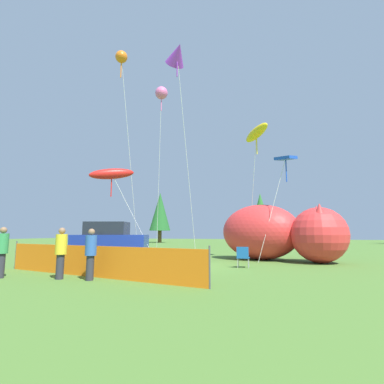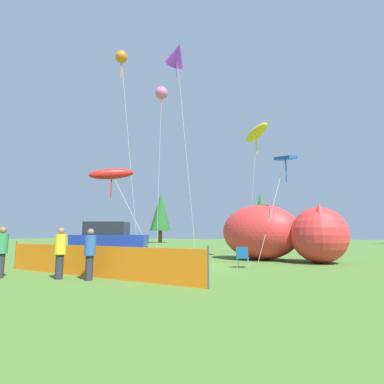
% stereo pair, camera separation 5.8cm
% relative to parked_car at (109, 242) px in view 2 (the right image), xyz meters
% --- Properties ---
extents(ground_plane, '(120.00, 120.00, 0.00)m').
position_rel_parked_car_xyz_m(ground_plane, '(4.22, -1.27, -1.01)').
color(ground_plane, '#4C752D').
extents(parked_car, '(4.20, 2.68, 2.08)m').
position_rel_parked_car_xyz_m(parked_car, '(0.00, 0.00, 0.00)').
color(parked_car, navy).
rests_on(parked_car, ground).
extents(folding_chair, '(0.56, 0.56, 0.90)m').
position_rel_parked_car_xyz_m(folding_chair, '(7.25, -1.03, -0.50)').
color(folding_chair, '#1959A5').
rests_on(folding_chair, ground).
extents(inflatable_cat, '(7.07, 4.84, 3.10)m').
position_rel_parked_car_xyz_m(inflatable_cat, '(8.61, 2.90, 0.42)').
color(inflatable_cat, red).
rests_on(inflatable_cat, ground).
extents(safety_fence, '(8.93, 2.08, 1.16)m').
position_rel_parked_car_xyz_m(safety_fence, '(2.58, -5.19, -0.49)').
color(safety_fence, orange).
rests_on(safety_fence, ground).
extents(spectator_in_blue_shirt, '(0.36, 0.36, 1.63)m').
position_rel_parked_car_xyz_m(spectator_in_blue_shirt, '(3.01, -5.89, -0.12)').
color(spectator_in_blue_shirt, '#2D2D38').
rests_on(spectator_in_blue_shirt, ground).
extents(spectator_in_grey_shirt, '(0.36, 0.36, 1.67)m').
position_rel_parked_car_xyz_m(spectator_in_grey_shirt, '(1.92, -5.96, -0.10)').
color(spectator_in_grey_shirt, '#2D2D38').
rests_on(spectator_in_grey_shirt, ground).
extents(spectator_in_yellow_shirt, '(0.37, 0.37, 1.70)m').
position_rel_parked_car_xyz_m(spectator_in_yellow_shirt, '(-0.15, -6.34, -0.09)').
color(spectator_in_yellow_shirt, '#2D2D38').
rests_on(spectator_in_yellow_shirt, ground).
extents(kite_purple_delta, '(1.78, 3.16, 11.92)m').
position_rel_parked_car_xyz_m(kite_purple_delta, '(3.81, -0.04, 10.12)').
color(kite_purple_delta, silver).
rests_on(kite_purple_delta, ground).
extents(kite_orange_flower, '(0.70, 2.59, 12.19)m').
position_rel_parked_car_xyz_m(kite_orange_flower, '(0.20, 0.26, 10.70)').
color(kite_orange_flower, silver).
rests_on(kite_orange_flower, ground).
extents(kite_pink_octopus, '(1.09, 1.50, 11.59)m').
position_rel_parked_car_xyz_m(kite_pink_octopus, '(1.23, 3.91, 10.08)').
color(kite_pink_octopus, silver).
rests_on(kite_pink_octopus, ground).
extents(kite_blue_box, '(2.18, 1.33, 5.65)m').
position_rel_parked_car_xyz_m(kite_blue_box, '(9.23, 2.11, 4.37)').
color(kite_blue_box, silver).
rests_on(kite_blue_box, ground).
extents(kite_yellow_hero, '(1.92, 2.43, 7.96)m').
position_rel_parked_car_xyz_m(kite_yellow_hero, '(7.67, 3.26, 6.37)').
color(kite_yellow_hero, silver).
rests_on(kite_yellow_hero, ground).
extents(kite_red_lizard, '(3.67, 2.06, 5.33)m').
position_rel_parked_car_xyz_m(kite_red_lizard, '(-0.18, 0.26, 3.78)').
color(kite_red_lizard, silver).
rests_on(kite_red_lizard, ground).
extents(horizon_tree_west, '(2.86, 2.86, 6.81)m').
position_rel_parked_car_xyz_m(horizon_tree_west, '(6.15, 26.73, 3.17)').
color(horizon_tree_west, brown).
rests_on(horizon_tree_west, ground).
extents(horizon_tree_mid, '(3.26, 3.26, 7.77)m').
position_rel_parked_car_xyz_m(horizon_tree_mid, '(-9.42, 29.13, 3.76)').
color(horizon_tree_mid, brown).
rests_on(horizon_tree_mid, ground).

